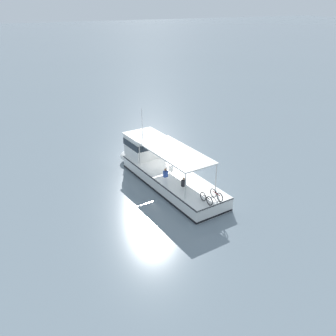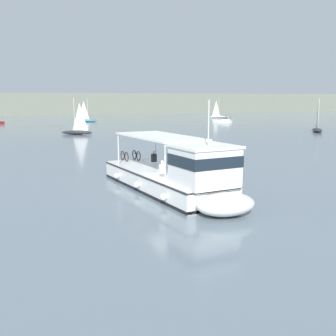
{
  "view_description": "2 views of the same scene",
  "coord_description": "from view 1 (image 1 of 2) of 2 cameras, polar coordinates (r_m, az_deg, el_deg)",
  "views": [
    {
      "loc": [
        10.72,
        25.38,
        13.96
      ],
      "look_at": [
        0.22,
        1.6,
        1.4
      ],
      "focal_mm": 38.47,
      "sensor_mm": 36.0,
      "label": 1
    },
    {
      "loc": [
        -7.44,
        -20.16,
        5.4
      ],
      "look_at": [
        0.22,
        1.6,
        1.4
      ],
      "focal_mm": 43.23,
      "sensor_mm": 36.0,
      "label": 2
    }
  ],
  "objects": [
    {
      "name": "ferry_main",
      "position": [
        29.8,
        -1.06,
        0.05
      ],
      "size": [
        5.06,
        13.03,
        5.32
      ],
      "color": "white",
      "rests_on": "ground"
    },
    {
      "name": "ground_plane",
      "position": [
        30.88,
        -0.82,
        -1.08
      ],
      "size": [
        400.0,
        400.0,
        0.0
      ],
      "primitive_type": "plane",
      "color": "slate"
    }
  ]
}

